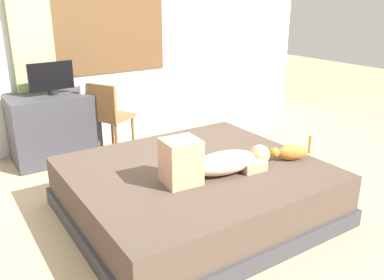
{
  "coord_description": "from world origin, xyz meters",
  "views": [
    {
      "loc": [
        -1.74,
        -2.55,
        1.73
      ],
      "look_at": [
        0.03,
        0.15,
        0.58
      ],
      "focal_mm": 37.6,
      "sensor_mm": 36.0,
      "label": 1
    }
  ],
  "objects_px": {
    "tv_monitor": "(51,78)",
    "person_lying": "(214,162)",
    "cat": "(290,152)",
    "cup": "(82,89)",
    "bed": "(195,191)",
    "chair_by_desk": "(109,114)",
    "desk": "(54,128)"
  },
  "relations": [
    {
      "from": "tv_monitor",
      "to": "chair_by_desk",
      "type": "distance_m",
      "value": 0.71
    },
    {
      "from": "bed",
      "to": "cup",
      "type": "bearing_deg",
      "value": 100.07
    },
    {
      "from": "person_lying",
      "to": "cup",
      "type": "relative_size",
      "value": 9.6
    },
    {
      "from": "cup",
      "to": "bed",
      "type": "bearing_deg",
      "value": -79.93
    },
    {
      "from": "cat",
      "to": "tv_monitor",
      "type": "relative_size",
      "value": 0.69
    },
    {
      "from": "bed",
      "to": "cup",
      "type": "xyz_separation_m",
      "value": [
        -0.31,
        1.75,
        0.58
      ]
    },
    {
      "from": "tv_monitor",
      "to": "cat",
      "type": "bearing_deg",
      "value": -58.47
    },
    {
      "from": "cat",
      "to": "chair_by_desk",
      "type": "height_order",
      "value": "chair_by_desk"
    },
    {
      "from": "cat",
      "to": "cup",
      "type": "height_order",
      "value": "cup"
    },
    {
      "from": "cat",
      "to": "tv_monitor",
      "type": "bearing_deg",
      "value": 121.53
    },
    {
      "from": "bed",
      "to": "chair_by_desk",
      "type": "xyz_separation_m",
      "value": [
        -0.09,
        1.6,
        0.3
      ]
    },
    {
      "from": "cat",
      "to": "chair_by_desk",
      "type": "distance_m",
      "value": 2.09
    },
    {
      "from": "bed",
      "to": "chair_by_desk",
      "type": "height_order",
      "value": "chair_by_desk"
    },
    {
      "from": "cat",
      "to": "desk",
      "type": "distance_m",
      "value": 2.59
    },
    {
      "from": "cat",
      "to": "bed",
      "type": "bearing_deg",
      "value": 156.93
    },
    {
      "from": "cat",
      "to": "tv_monitor",
      "type": "height_order",
      "value": "tv_monitor"
    },
    {
      "from": "bed",
      "to": "cat",
      "type": "xyz_separation_m",
      "value": [
        0.75,
        -0.32,
        0.29
      ]
    },
    {
      "from": "bed",
      "to": "person_lying",
      "type": "bearing_deg",
      "value": -83.15
    },
    {
      "from": "tv_monitor",
      "to": "cup",
      "type": "distance_m",
      "value": 0.34
    },
    {
      "from": "bed",
      "to": "cat",
      "type": "height_order",
      "value": "cat"
    },
    {
      "from": "tv_monitor",
      "to": "cup",
      "type": "height_order",
      "value": "tv_monitor"
    },
    {
      "from": "bed",
      "to": "cup",
      "type": "relative_size",
      "value": 20.34
    },
    {
      "from": "tv_monitor",
      "to": "person_lying",
      "type": "bearing_deg",
      "value": -73.41
    },
    {
      "from": "desk",
      "to": "chair_by_desk",
      "type": "height_order",
      "value": "chair_by_desk"
    },
    {
      "from": "person_lying",
      "to": "cat",
      "type": "relative_size",
      "value": 2.82
    },
    {
      "from": "tv_monitor",
      "to": "chair_by_desk",
      "type": "height_order",
      "value": "tv_monitor"
    },
    {
      "from": "bed",
      "to": "tv_monitor",
      "type": "xyz_separation_m",
      "value": [
        -0.6,
        1.87,
        0.71
      ]
    },
    {
      "from": "tv_monitor",
      "to": "chair_by_desk",
      "type": "relative_size",
      "value": 0.56
    },
    {
      "from": "cup",
      "to": "chair_by_desk",
      "type": "bearing_deg",
      "value": -34.96
    },
    {
      "from": "desk",
      "to": "cup",
      "type": "height_order",
      "value": "cup"
    },
    {
      "from": "bed",
      "to": "tv_monitor",
      "type": "distance_m",
      "value": 2.09
    },
    {
      "from": "bed",
      "to": "chair_by_desk",
      "type": "relative_size",
      "value": 2.32
    }
  ]
}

